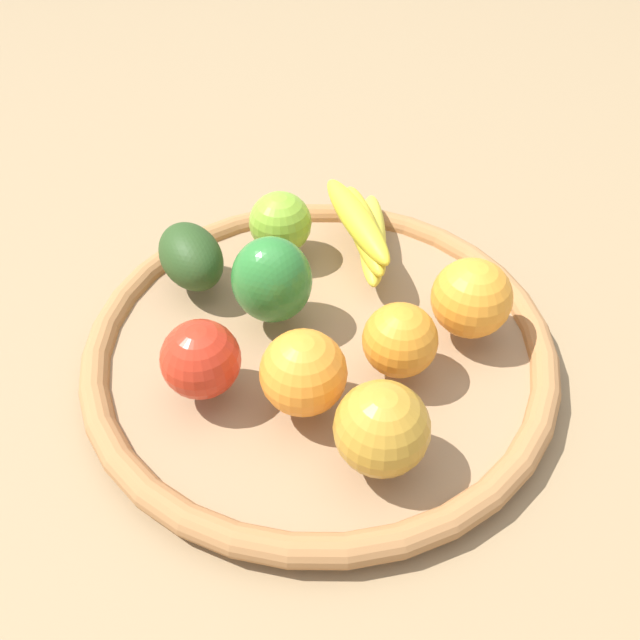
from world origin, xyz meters
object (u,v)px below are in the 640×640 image
(orange_2, at_px, (471,298))
(apple_2, at_px, (201,359))
(orange_0, at_px, (400,340))
(apple_1, at_px, (382,428))
(apple_0, at_px, (280,223))
(bell_pepper, at_px, (272,280))
(orange_1, at_px, (303,373))
(avocado, at_px, (191,256))
(banana_bunch, at_px, (364,229))

(orange_2, height_order, apple_2, orange_2)
(orange_0, bearing_deg, apple_1, -96.86)
(apple_0, xyz_separation_m, orange_2, (0.20, -0.10, 0.00))
(bell_pepper, bearing_deg, orange_1, -69.92)
(orange_0, relative_size, apple_2, 0.97)
(bell_pepper, height_order, avocado, bell_pepper)
(banana_bunch, xyz_separation_m, apple_2, (-0.13, -0.21, 0.01))
(apple_0, relative_size, banana_bunch, 0.42)
(orange_0, relative_size, orange_1, 0.91)
(orange_0, bearing_deg, orange_2, 41.70)
(apple_0, distance_m, banana_bunch, 0.09)
(orange_1, bearing_deg, avocado, 131.86)
(apple_0, bearing_deg, avocado, -143.38)
(orange_0, distance_m, apple_1, 0.10)
(banana_bunch, bearing_deg, apple_0, -175.80)
(bell_pepper, relative_size, orange_1, 1.19)
(orange_0, height_order, banana_bunch, orange_0)
(apple_1, height_order, orange_1, apple_1)
(banana_bunch, bearing_deg, orange_2, -45.99)
(orange_1, xyz_separation_m, apple_2, (-0.09, 0.01, -0.00))
(orange_1, bearing_deg, bell_pepper, 112.17)
(apple_0, xyz_separation_m, apple_2, (-0.04, -0.21, 0.00))
(orange_1, distance_m, orange_2, 0.18)
(bell_pepper, bearing_deg, apple_0, 92.23)
(orange_0, height_order, orange_2, orange_2)
(avocado, distance_m, orange_2, 0.28)
(apple_0, xyz_separation_m, bell_pepper, (0.01, -0.11, 0.01))
(orange_0, xyz_separation_m, avocado, (-0.22, 0.10, -0.00))
(apple_1, bearing_deg, apple_0, 114.36)
(orange_2, bearing_deg, avocado, 171.48)
(banana_bunch, bearing_deg, apple_2, -121.47)
(apple_0, bearing_deg, banana_bunch, 4.20)
(apple_0, height_order, apple_1, apple_1)
(bell_pepper, relative_size, apple_1, 1.16)
(orange_0, height_order, apple_0, same)
(banana_bunch, relative_size, orange_2, 2.12)
(orange_0, xyz_separation_m, apple_2, (-0.17, -0.04, 0.00))
(orange_0, distance_m, orange_2, 0.09)
(apple_0, distance_m, orange_1, 0.22)
(orange_0, xyz_separation_m, orange_1, (-0.08, -0.05, 0.00))
(banana_bunch, distance_m, orange_1, 0.22)
(apple_0, relative_size, apple_1, 0.88)
(orange_2, bearing_deg, orange_1, -143.33)
(banana_bunch, distance_m, apple_2, 0.25)
(apple_1, bearing_deg, apple_2, 159.43)
(bell_pepper, relative_size, avocado, 0.99)
(apple_1, bearing_deg, orange_2, 64.14)
(orange_1, bearing_deg, orange_0, 32.02)
(banana_bunch, bearing_deg, apple_1, -83.83)
(orange_2, xyz_separation_m, apple_2, (-0.24, -0.10, -0.00))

